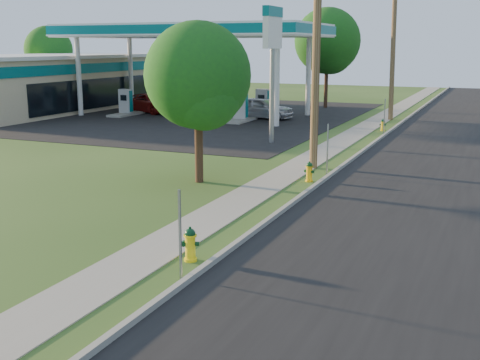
% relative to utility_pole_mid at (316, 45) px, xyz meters
% --- Properties ---
extents(road, '(8.00, 120.00, 0.02)m').
position_rel_utility_pole_mid_xyz_m(road, '(5.10, -7.00, -4.94)').
color(road, black).
rests_on(road, ground).
extents(curb, '(0.15, 120.00, 0.15)m').
position_rel_utility_pole_mid_xyz_m(curb, '(1.10, -7.00, -4.88)').
color(curb, gray).
rests_on(curb, ground).
extents(sidewalk, '(1.50, 120.00, 0.03)m').
position_rel_utility_pole_mid_xyz_m(sidewalk, '(-0.65, -7.00, -4.94)').
color(sidewalk, gray).
rests_on(sidewalk, ground).
extents(forecourt, '(26.00, 28.00, 0.02)m').
position_rel_utility_pole_mid_xyz_m(forecourt, '(-15.40, 15.00, -4.94)').
color(forecourt, black).
rests_on(forecourt, ground).
extents(utility_pole_mid, '(1.40, 0.32, 9.80)m').
position_rel_utility_pole_mid_xyz_m(utility_pole_mid, '(0.00, 0.00, 0.00)').
color(utility_pole_mid, brown).
rests_on(utility_pole_mid, ground).
extents(utility_pole_far, '(1.40, 0.32, 9.50)m').
position_rel_utility_pole_mid_xyz_m(utility_pole_far, '(0.00, 18.00, -0.15)').
color(utility_pole_far, brown).
rests_on(utility_pole_far, ground).
extents(sign_post_near, '(0.05, 0.04, 2.00)m').
position_rel_utility_pole_mid_xyz_m(sign_post_near, '(0.85, -12.80, -3.95)').
color(sign_post_near, gray).
rests_on(sign_post_near, ground).
extents(sign_post_mid, '(0.05, 0.04, 2.00)m').
position_rel_utility_pole_mid_xyz_m(sign_post_mid, '(0.85, -1.00, -3.95)').
color(sign_post_mid, gray).
rests_on(sign_post_mid, ground).
extents(sign_post_far, '(0.05, 0.04, 2.00)m').
position_rel_utility_pole_mid_xyz_m(sign_post_far, '(0.85, 11.20, -3.95)').
color(sign_post_far, gray).
rests_on(sign_post_far, ground).
extents(gas_canopy, '(18.18, 9.18, 6.40)m').
position_rel_utility_pole_mid_xyz_m(gas_canopy, '(-13.40, 15.00, 0.94)').
color(gas_canopy, silver).
rests_on(gas_canopy, ground).
extents(fuel_pump_nw, '(1.20, 3.20, 1.90)m').
position_rel_utility_pole_mid_xyz_m(fuel_pump_nw, '(-17.90, 13.00, -4.23)').
color(fuel_pump_nw, gray).
rests_on(fuel_pump_nw, ground).
extents(fuel_pump_ne, '(1.20, 3.20, 1.90)m').
position_rel_utility_pole_mid_xyz_m(fuel_pump_ne, '(-8.90, 13.00, -4.23)').
color(fuel_pump_ne, gray).
rests_on(fuel_pump_ne, ground).
extents(fuel_pump_sw, '(1.20, 3.20, 1.90)m').
position_rel_utility_pole_mid_xyz_m(fuel_pump_sw, '(-17.90, 17.00, -4.23)').
color(fuel_pump_sw, gray).
rests_on(fuel_pump_sw, ground).
extents(fuel_pump_se, '(1.20, 3.20, 1.90)m').
position_rel_utility_pole_mid_xyz_m(fuel_pump_se, '(-8.90, 17.00, -4.23)').
color(fuel_pump_se, gray).
rests_on(fuel_pump_se, ground).
extents(convenience_store, '(10.40, 22.40, 4.25)m').
position_rel_utility_pole_mid_xyz_m(convenience_store, '(-26.38, 15.00, -2.82)').
color(convenience_store, tan).
rests_on(convenience_store, ground).
extents(price_pylon, '(0.34, 2.04, 6.85)m').
position_rel_utility_pole_mid_xyz_m(price_pylon, '(-3.90, 5.50, 0.48)').
color(price_pylon, gray).
rests_on(price_pylon, ground).
extents(tree_verge, '(3.85, 3.85, 5.84)m').
position_rel_utility_pole_mid_xyz_m(tree_verge, '(-3.04, -4.24, -1.20)').
color(tree_verge, '#372316').
rests_on(tree_verge, ground).
extents(tree_lot, '(5.23, 5.23, 7.93)m').
position_rel_utility_pole_mid_xyz_m(tree_lot, '(-6.10, 24.11, 0.15)').
color(tree_lot, '#372316').
rests_on(tree_lot, ground).
extents(tree_back, '(4.48, 4.48, 6.79)m').
position_rel_utility_pole_mid_xyz_m(tree_back, '(-32.66, 22.42, -0.58)').
color(tree_back, '#372316').
rests_on(tree_back, ground).
extents(hydrant_near, '(0.43, 0.38, 0.83)m').
position_rel_utility_pole_mid_xyz_m(hydrant_near, '(0.51, -11.72, -4.55)').
color(hydrant_near, yellow).
rests_on(hydrant_near, ground).
extents(hydrant_mid, '(0.40, 0.36, 0.77)m').
position_rel_utility_pole_mid_xyz_m(hydrant_mid, '(0.59, -2.50, -4.58)').
color(hydrant_mid, gold).
rests_on(hydrant_mid, ground).
extents(hydrant_far, '(0.38, 0.33, 0.72)m').
position_rel_utility_pole_mid_xyz_m(hydrant_far, '(0.59, 12.33, -4.60)').
color(hydrant_far, yellow).
rests_on(hydrant_far, ground).
extents(car_red, '(5.68, 3.99, 1.44)m').
position_rel_utility_pole_mid_xyz_m(car_red, '(-17.18, 15.42, -4.23)').
color(car_red, maroon).
rests_on(car_red, ground).
extents(car_silver, '(4.50, 1.99, 1.50)m').
position_rel_utility_pole_mid_xyz_m(car_silver, '(-8.21, 15.05, -4.20)').
color(car_silver, silver).
rests_on(car_silver, ground).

